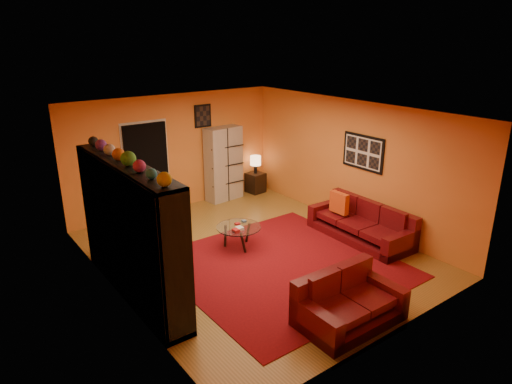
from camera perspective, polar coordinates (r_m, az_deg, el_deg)
floor at (r=8.47m, az=-0.27°, el=-7.67°), size 6.00×6.00×0.00m
ceiling at (r=7.66m, az=-0.30°, el=9.97°), size 6.00×6.00×0.00m
wall_back at (r=10.44m, az=-10.14°, el=4.88°), size 6.00×0.00×6.00m
wall_front at (r=6.00m, az=17.10°, el=-6.64°), size 6.00×0.00×6.00m
wall_left at (r=6.88m, az=-17.32°, el=-3.27°), size 0.00×6.00×6.00m
wall_right at (r=9.60m, az=11.84°, el=3.51°), size 0.00×6.00×6.00m
rug at (r=8.04m, az=3.31°, el=-9.23°), size 3.60×3.60×0.01m
doorway at (r=10.20m, az=-13.45°, el=2.68°), size 0.95×0.10×2.04m
wall_art_right at (r=9.32m, az=13.25°, el=4.85°), size 0.03×1.00×0.70m
wall_art_back at (r=10.62m, az=-6.68°, el=9.43°), size 0.42×0.03×0.52m
entertainment_unit at (r=7.04m, az=-15.41°, el=-4.76°), size 0.45×3.00×2.10m
tv at (r=7.03m, az=-14.79°, el=-5.31°), size 0.93×0.12×0.53m
sofa at (r=9.22m, az=13.24°, el=-3.93°), size 0.93×2.14×0.85m
loveseat at (r=6.66m, az=11.16°, el=-13.31°), size 1.48×0.90×0.85m
throw_pillow at (r=9.26m, az=10.35°, el=-1.32°), size 0.12×0.42×0.42m
coffee_table at (r=8.54m, az=-2.18°, el=-4.65°), size 0.83×0.83×0.42m
storage_cabinet at (r=10.93m, az=-4.07°, el=3.54°), size 0.92×0.48×1.77m
bowl_chair at (r=9.68m, az=-13.04°, el=-2.62°), size 0.72×0.72×0.58m
side_table at (r=11.57m, az=-0.06°, el=1.19°), size 0.44×0.44×0.50m
table_lamp at (r=11.41m, az=-0.06°, el=3.87°), size 0.27×0.27×0.45m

